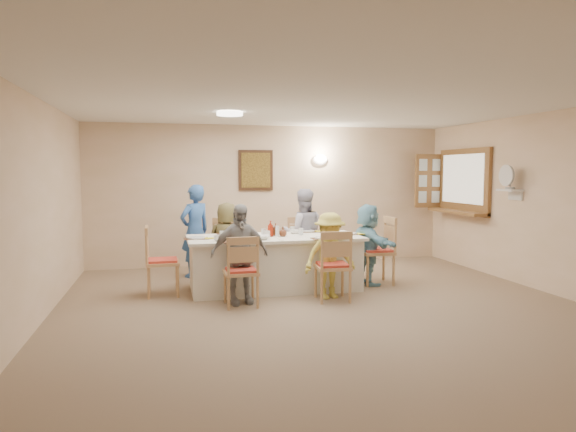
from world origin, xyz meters
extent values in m
plane|color=#927E5F|center=(0.00, 0.00, 0.00)|extent=(7.00, 7.00, 0.00)
plane|color=#D5B78B|center=(0.00, 3.50, 1.25)|extent=(6.50, 0.00, 6.50)
plane|color=#D5B78B|center=(0.00, -3.50, 1.25)|extent=(6.50, 0.00, 6.50)
plane|color=#D5B78B|center=(-3.25, 0.00, 1.25)|extent=(0.00, 7.00, 7.00)
plane|color=#D5B78B|center=(3.25, 0.00, 1.25)|extent=(0.00, 7.00, 7.00)
plane|color=white|center=(0.00, 0.00, 2.50)|extent=(7.00, 7.00, 0.00)
cube|color=#422617|center=(-0.30, 3.47, 1.70)|extent=(0.62, 0.04, 0.72)
cube|color=black|center=(-0.30, 3.45, 1.70)|extent=(0.52, 0.02, 0.62)
ellipsoid|color=white|center=(0.90, 3.44, 1.90)|extent=(0.26, 0.09, 0.18)
cylinder|color=white|center=(-1.00, 1.50, 2.47)|extent=(0.36, 0.36, 0.05)
cube|color=brown|center=(3.21, 2.40, 1.50)|extent=(0.06, 1.50, 1.15)
cube|color=brown|center=(3.09, 2.40, 0.97)|extent=(0.30, 1.50, 0.05)
cube|color=brown|center=(2.95, 3.16, 1.50)|extent=(0.55, 0.04, 1.00)
cube|color=white|center=(3.13, 1.05, 1.40)|extent=(0.22, 0.36, 0.03)
cube|color=white|center=(-0.39, 1.44, 0.38)|extent=(2.45, 1.03, 0.76)
imported|color=brown|center=(-0.99, 2.12, 0.61)|extent=(0.75, 0.63, 1.22)
imported|color=#B3B0C6|center=(0.21, 2.12, 0.70)|extent=(0.76, 0.63, 1.41)
imported|color=#9D9D9D|center=(-0.99, 0.76, 0.64)|extent=(0.84, 0.52, 1.27)
imported|color=#DECE52|center=(0.21, 0.76, 0.57)|extent=(0.89, 0.69, 1.14)
imported|color=#7FBED7|center=(1.03, 1.44, 0.60)|extent=(1.19, 0.58, 1.20)
imported|color=#3462AF|center=(-1.44, 2.59, 0.74)|extent=(0.85, 0.83, 1.47)
cube|color=#472B19|center=(-0.99, 1.02, 0.76)|extent=(0.36, 0.27, 0.01)
cylinder|color=white|center=(-0.99, 1.02, 0.77)|extent=(0.24, 0.24, 0.01)
cube|color=yellow|center=(-0.81, 0.97, 0.77)|extent=(0.14, 0.14, 0.01)
cube|color=#472B19|center=(0.21, 1.02, 0.76)|extent=(0.34, 0.25, 0.01)
cylinder|color=white|center=(0.21, 1.02, 0.77)|extent=(0.26, 0.26, 0.02)
cube|color=yellow|center=(0.39, 0.97, 0.77)|extent=(0.15, 0.15, 0.01)
cube|color=#472B19|center=(-0.99, 1.86, 0.76)|extent=(0.35, 0.26, 0.01)
cylinder|color=white|center=(-0.99, 1.86, 0.77)|extent=(0.22, 0.22, 0.01)
cube|color=yellow|center=(-0.81, 1.81, 0.77)|extent=(0.15, 0.15, 0.01)
cube|color=#472B19|center=(0.21, 1.86, 0.76)|extent=(0.35, 0.26, 0.01)
cylinder|color=white|center=(0.21, 1.86, 0.77)|extent=(0.22, 0.22, 0.01)
cube|color=yellow|center=(0.39, 1.81, 0.77)|extent=(0.13, 0.13, 0.01)
cube|color=#472B19|center=(-1.49, 1.44, 0.76)|extent=(0.33, 0.25, 0.01)
cylinder|color=white|center=(-1.49, 1.44, 0.77)|extent=(0.25, 0.25, 0.02)
cube|color=yellow|center=(-1.31, 1.39, 0.77)|extent=(0.13, 0.13, 0.01)
cube|color=#472B19|center=(0.73, 1.44, 0.76)|extent=(0.33, 0.25, 0.01)
cylinder|color=white|center=(0.73, 1.44, 0.77)|extent=(0.24, 0.24, 0.02)
cube|color=yellow|center=(0.91, 1.39, 0.77)|extent=(0.15, 0.15, 0.01)
imported|color=white|center=(-1.22, 1.12, 0.80)|extent=(0.13, 0.13, 0.08)
imported|color=white|center=(0.00, 1.95, 0.80)|extent=(0.09, 0.09, 0.08)
imported|color=white|center=(-0.63, 1.16, 0.79)|extent=(0.38, 0.38, 0.06)
imported|color=white|center=(-0.02, 1.70, 0.79)|extent=(0.29, 0.29, 0.05)
imported|color=#AE250E|center=(-0.45, 1.44, 0.87)|extent=(0.15, 0.15, 0.23)
imported|color=#5C2D18|center=(-0.36, 1.49, 0.85)|extent=(0.14, 0.15, 0.18)
imported|color=#5C2D18|center=(-0.27, 1.40, 0.83)|extent=(0.11, 0.11, 0.14)
cylinder|color=silver|center=(-0.54, 1.49, 0.82)|extent=(0.07, 0.07, 0.10)
camera|label=1|loc=(-1.89, -5.63, 1.68)|focal=32.00mm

